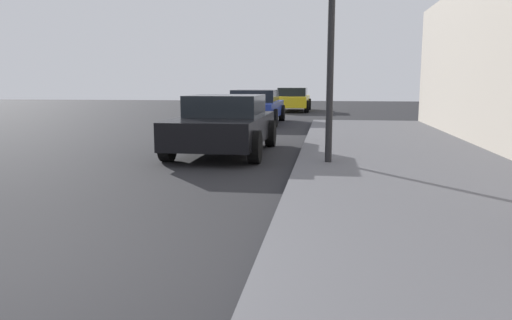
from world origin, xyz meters
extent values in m
cylinder|color=black|center=(2.56, 5.86, 2.07)|extent=(0.12, 0.12, 3.84)
cube|color=black|center=(0.30, 7.71, 0.54)|extent=(1.74, 4.09, 0.55)
cube|color=black|center=(0.30, 7.91, 1.04)|extent=(1.53, 1.84, 0.45)
cylinder|color=black|center=(1.17, 6.40, 0.32)|extent=(0.22, 0.64, 0.64)
cylinder|color=black|center=(-0.57, 6.40, 0.32)|extent=(0.22, 0.64, 0.64)
cylinder|color=black|center=(1.17, 9.01, 0.32)|extent=(0.22, 0.64, 0.64)
cylinder|color=black|center=(-0.57, 9.01, 0.32)|extent=(0.22, 0.64, 0.64)
cube|color=#233899|center=(-0.24, 15.83, 0.54)|extent=(1.82, 4.60, 0.55)
cube|color=black|center=(-0.24, 16.06, 1.04)|extent=(1.60, 2.07, 0.45)
cylinder|color=black|center=(0.67, 14.36, 0.32)|extent=(0.22, 0.64, 0.64)
cylinder|color=black|center=(-1.15, 14.36, 0.32)|extent=(0.22, 0.64, 0.64)
cylinder|color=black|center=(0.67, 17.30, 0.32)|extent=(0.22, 0.64, 0.64)
cylinder|color=black|center=(-1.15, 17.30, 0.32)|extent=(0.22, 0.64, 0.64)
cube|color=yellow|center=(0.59, 24.45, 0.54)|extent=(1.71, 4.55, 0.55)
cube|color=black|center=(0.59, 24.68, 1.04)|extent=(1.51, 2.05, 0.45)
cylinder|color=black|center=(1.45, 22.99, 0.32)|extent=(0.22, 0.64, 0.64)
cylinder|color=black|center=(-0.26, 22.99, 0.32)|extent=(0.22, 0.64, 0.64)
cylinder|color=black|center=(1.45, 25.91, 0.32)|extent=(0.22, 0.64, 0.64)
cylinder|color=black|center=(-0.26, 25.91, 0.32)|extent=(0.22, 0.64, 0.64)
camera|label=1|loc=(2.54, -2.88, 1.54)|focal=34.61mm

